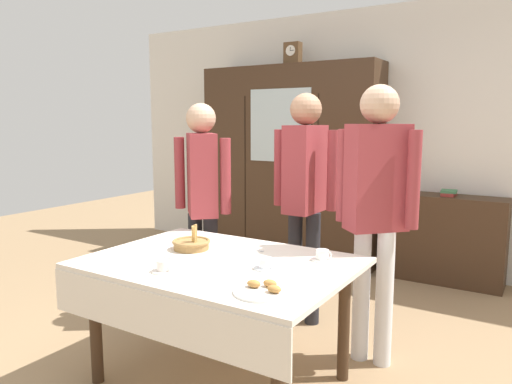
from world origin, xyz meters
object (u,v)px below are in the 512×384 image
tea_cup_back_edge (164,267)px  person_behind_table_left (202,190)px  spoon_mid_right (242,258)px  dining_table (216,279)px  bread_basket (191,244)px  book_stack (449,193)px  spoon_far_right (258,251)px  person_near_right_end (376,196)px  mantel_clock (293,54)px  tea_cup_far_left (322,256)px  tea_cup_near_left (266,264)px  bookshelf_low (446,239)px  pastry_plate (264,290)px  wall_cabinet (289,164)px  person_behind_table_right (305,185)px  spoon_back_edge (168,258)px

tea_cup_back_edge → person_behind_table_left: size_ratio=0.08×
person_behind_table_left → spoon_mid_right: bearing=-38.0°
dining_table → bread_basket: 0.35m
dining_table → book_stack: bearing=73.6°
spoon_far_right → person_near_right_end: (0.60, 0.42, 0.34)m
mantel_clock → spoon_mid_right: size_ratio=2.02×
tea_cup_far_left → tea_cup_near_left: (-0.19, -0.31, 0.00)m
bookshelf_low → person_near_right_end: (-0.09, -1.90, 0.66)m
mantel_clock → spoon_far_right: size_ratio=2.02×
tea_cup_back_edge → pastry_plate: (0.62, 0.01, -0.02)m
tea_cup_back_edge → spoon_far_right: (0.22, 0.62, -0.02)m
dining_table → book_stack: book_stack is taller
tea_cup_near_left → bread_basket: size_ratio=0.54×
tea_cup_far_left → tea_cup_back_edge: size_ratio=1.00×
wall_cabinet → person_behind_table_left: (0.23, -1.86, -0.05)m
mantel_clock → book_stack: 2.16m
dining_table → bread_basket: (-0.29, 0.14, 0.14)m
person_behind_table_right → spoon_back_edge: bearing=-105.0°
spoon_back_edge → spoon_mid_right: bearing=31.7°
mantel_clock → wall_cabinet: bearing=178.6°
tea_cup_back_edge → spoon_far_right: size_ratio=1.09×
wall_cabinet → person_near_right_end: bearing=-49.4°
spoon_far_right → person_behind_table_right: person_behind_table_right is taller
wall_cabinet → person_behind_table_right: size_ratio=1.22×
tea_cup_back_edge → bread_basket: (-0.17, 0.43, 0.01)m
tea_cup_near_left → tea_cup_back_edge: 0.55m
spoon_far_right → person_behind_table_right: size_ratio=0.07×
pastry_plate → spoon_mid_right: pastry_plate is taller
bookshelf_low → person_behind_table_right: person_behind_table_right is taller
wall_cabinet → pastry_plate: (1.39, -2.87, -0.31)m
spoon_far_right → dining_table: bearing=-105.0°
pastry_plate → tea_cup_back_edge: bearing=-178.9°
tea_cup_far_left → pastry_plate: bearing=-91.6°
tea_cup_back_edge → wall_cabinet: bearing=105.0°
pastry_plate → person_behind_table_left: person_behind_table_left is taller
book_stack → mantel_clock: bearing=-178.2°
mantel_clock → person_near_right_end: 2.69m
wall_cabinet → spoon_far_right: bearing=-66.5°
spoon_mid_right → spoon_back_edge: 0.43m
bookshelf_low → person_behind_table_left: person_behind_table_left is taller
book_stack → tea_cup_near_left: book_stack is taller
mantel_clock → book_stack: size_ratio=1.27×
dining_table → spoon_far_right: bearing=75.0°
dining_table → pastry_plate: pastry_plate is taller
pastry_plate → person_behind_table_left: size_ratio=0.17×
bread_basket → person_behind_table_left: size_ratio=0.14×
mantel_clock → spoon_back_edge: size_ratio=2.02×
tea_cup_far_left → person_near_right_end: person_near_right_end is taller
person_behind_table_left → tea_cup_near_left: bearing=-35.3°
tea_cup_far_left → wall_cabinet: bearing=122.1°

